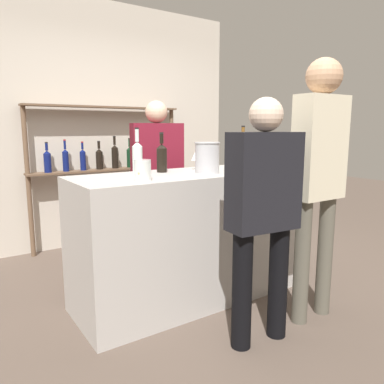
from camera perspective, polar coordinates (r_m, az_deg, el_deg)
The scene contains 13 objects.
ground_plane at distance 3.21m, azimuth 0.00°, elevation -15.52°, with size 16.00×16.00×0.00m, color brown.
bar_counter at distance 3.03m, azimuth 0.00°, elevation -6.71°, with size 1.87×0.69×1.02m, color #B7B2AD.
back_wall at distance 4.64m, azimuth -13.79°, elevation 9.85°, with size 3.47×0.12×2.80m, color beige.
back_shelf at distance 4.49m, azimuth -12.79°, elevation 5.56°, with size 1.80×0.18×1.61m.
counter_bottle_0 at distance 2.95m, azimuth -4.63°, elevation 5.35°, with size 0.08×0.08×0.31m.
counter_bottle_1 at distance 3.33m, azimuth 7.72°, elevation 6.19°, with size 0.08×0.08×0.36m.
counter_bottle_2 at distance 2.88m, azimuth -8.31°, elevation 5.40°, with size 0.08×0.08×0.35m.
wine_glass at distance 3.13m, azimuth 0.54°, elevation 5.46°, with size 0.08×0.08×0.15m.
ice_bucket at distance 2.90m, azimuth 2.34°, elevation 5.27°, with size 0.20×0.20×0.24m.
cork_jar at distance 2.48m, azimuth -7.51°, elevation 3.29°, with size 0.11×0.11×0.14m.
customer_center at distance 2.33m, azimuth 10.78°, elevation -2.04°, with size 0.47×0.25×1.55m.
customer_right at distance 2.71m, azimuth 18.77°, elevation 3.72°, with size 0.39×0.24×1.83m.
server_behind_counter at distance 3.70m, azimuth -5.32°, elevation 3.07°, with size 0.53×0.33×1.63m.
Camera 1 is at (-1.63, -2.40, 1.37)m, focal length 35.00 mm.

